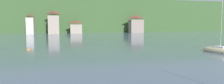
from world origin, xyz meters
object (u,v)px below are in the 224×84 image
shore_building_westcentral (54,22)px  mooring_buoy_near (29,50)px  shore_building_west (30,24)px  shore_building_eastcentral (136,24)px  sailboat_mid_3 (220,51)px  shore_building_central (76,27)px

shore_building_westcentral → mooring_buoy_near: 60.38m
shore_building_west → shore_building_eastcentral: bearing=-0.0°
shore_building_westcentral → mooring_buoy_near: (-2.06, -60.12, -5.21)m
shore_building_west → shore_building_westcentral: shore_building_westcentral is taller
shore_building_west → shore_building_westcentral: bearing=2.6°
shore_building_westcentral → sailboat_mid_3: size_ratio=1.19×
shore_building_central → sailboat_mid_3: (18.09, -70.11, -2.67)m
shore_building_central → mooring_buoy_near: 60.47m
sailboat_mid_3 → mooring_buoy_near: size_ratio=15.78×
sailboat_mid_3 → mooring_buoy_near: 32.25m
shore_building_westcentral → shore_building_eastcentral: bearing=-0.7°
shore_building_west → sailboat_mid_3: (38.43, -70.63, -3.97)m
shore_building_west → sailboat_mid_3: 80.50m
shore_building_central → shore_building_eastcentral: shore_building_eastcentral is taller
shore_building_central → shore_building_eastcentral: size_ratio=0.69×
shore_building_westcentral → shore_building_central: shore_building_westcentral is taller
shore_building_central → shore_building_eastcentral: 30.54m
shore_building_westcentral → shore_building_central: bearing=-5.5°
shore_building_westcentral → shore_building_central: 10.45m
shore_building_eastcentral → mooring_buoy_near: shore_building_eastcentral is taller
shore_building_eastcentral → mooring_buoy_near: 73.49m
shore_building_eastcentral → sailboat_mid_3: shore_building_eastcentral is taller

